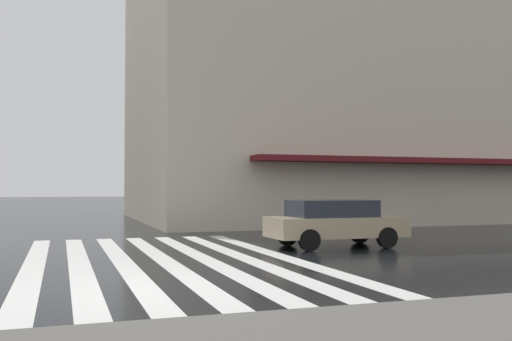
% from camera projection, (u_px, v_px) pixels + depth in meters
% --- Properties ---
extents(ground_plane, '(220.00, 220.00, 0.00)m').
position_uv_depth(ground_plane, '(143.00, 289.00, 10.09)').
color(ground_plane, black).
extents(zebra_crossing, '(13.00, 6.50, 0.01)m').
position_uv_depth(zebra_crossing, '(164.00, 260.00, 14.22)').
color(zebra_crossing, silver).
rests_on(zebra_crossing, ground_plane).
extents(haussmann_block_corner, '(17.25, 23.08, 18.61)m').
position_uv_depth(haussmann_block_corner, '(337.00, 65.00, 34.32)').
color(haussmann_block_corner, beige).
rests_on(haussmann_block_corner, ground_plane).
extents(car_champagne, '(1.85, 4.10, 1.41)m').
position_uv_depth(car_champagne, '(335.00, 222.00, 17.39)').
color(car_champagne, tan).
rests_on(car_champagne, ground_plane).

